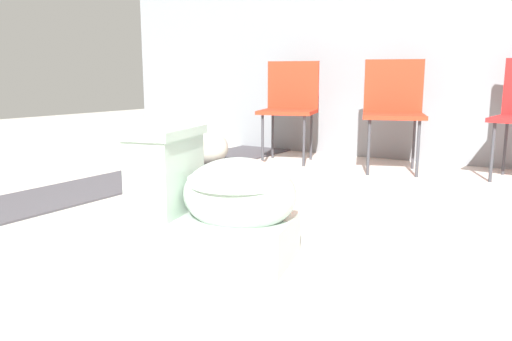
# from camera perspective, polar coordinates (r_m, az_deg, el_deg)

# --- Properties ---
(ground_plane) EXTENTS (14.00, 14.00, 0.00)m
(ground_plane) POSITION_cam_1_polar(r_m,az_deg,el_deg) (1.93, -7.94, -10.73)
(ground_plane) COLOR #B7B2A8
(gravel_strip) EXTENTS (0.56, 8.00, 0.01)m
(gravel_strip) POSITION_cam_1_polar(r_m,az_deg,el_deg) (3.22, -21.05, -2.56)
(gravel_strip) COLOR #423F44
(gravel_strip) RESTS_ON ground
(toilet) EXTENTS (0.70, 0.51, 0.52)m
(toilet) POSITION_cam_1_polar(r_m,az_deg,el_deg) (1.94, -4.58, -3.70)
(toilet) COLOR #B2C6B7
(toilet) RESTS_ON ground
(folding_chair_left) EXTENTS (0.54, 0.54, 0.83)m
(folding_chair_left) POSITION_cam_1_polar(r_m,az_deg,el_deg) (4.24, 3.96, 8.04)
(folding_chair_left) COLOR red
(folding_chair_left) RESTS_ON ground
(folding_chair_middle) EXTENTS (0.56, 0.56, 0.83)m
(folding_chair_middle) POSITION_cam_1_polar(r_m,az_deg,el_deg) (3.93, 15.43, 7.49)
(folding_chair_middle) COLOR red
(folding_chair_middle) RESTS_ON ground
(boulder_near) EXTENTS (0.39, 0.34, 0.28)m
(boulder_near) POSITION_cam_1_polar(r_m,az_deg,el_deg) (4.08, -5.64, 2.65)
(boulder_near) COLOR #ADA899
(boulder_near) RESTS_ON ground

